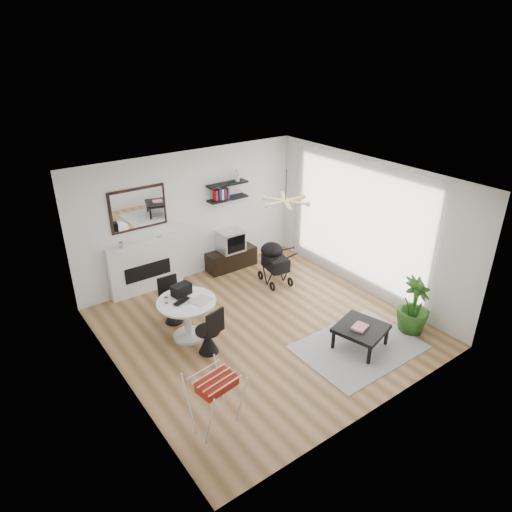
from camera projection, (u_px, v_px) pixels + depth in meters
floor at (262, 327)px, 8.13m from camera, size 5.00×5.00×0.00m
ceiling at (263, 181)px, 6.96m from camera, size 5.00×5.00×0.00m
wall_back at (191, 216)px, 9.37m from camera, size 5.00×0.00×5.00m
wall_left at (116, 307)px, 6.23m from camera, size 0.00×5.00×5.00m
wall_right at (366, 227)px, 8.86m from camera, size 0.00×5.00×5.00m
sheer_curtain at (355, 225)px, 8.95m from camera, size 0.04×3.60×2.60m
fireplace at (145, 260)px, 9.03m from camera, size 1.50×0.17×2.16m
shelf_lower at (228, 199)px, 9.60m from camera, size 0.90×0.25×0.04m
shelf_upper at (227, 184)px, 9.47m from camera, size 0.90×0.25×0.04m
pendant_lamp at (286, 201)px, 7.78m from camera, size 0.90×0.90×0.10m
tv_console at (231, 259)px, 10.15m from camera, size 1.14×0.40×0.43m
crt_tv at (231, 241)px, 9.95m from camera, size 0.53×0.46×0.46m
dining_table at (187, 313)px, 7.67m from camera, size 0.99×0.99×0.73m
laptop at (184, 302)px, 7.50m from camera, size 0.37×0.31×0.03m
black_bag at (181, 290)px, 7.71m from camera, size 0.36×0.25×0.20m
newspaper at (201, 300)px, 7.57m from camera, size 0.41×0.37×0.01m
drinking_glass at (166, 300)px, 7.49m from camera, size 0.06×0.06×0.11m
chair_far at (173, 308)px, 8.20m from camera, size 0.41×0.41×0.85m
chair_near at (209, 338)px, 7.39m from camera, size 0.43×0.44×0.86m
drying_rack at (215, 401)px, 5.87m from camera, size 0.65×0.62×0.86m
stroller at (274, 264)px, 9.50m from camera, size 0.59×0.81×0.94m
rug at (359, 347)px, 7.61m from camera, size 1.99×1.44×0.01m
coffee_table at (361, 329)px, 7.48m from camera, size 0.93×0.93×0.39m
magazines at (360, 327)px, 7.41m from camera, size 0.32×0.28×0.04m
potted_plant at (414, 306)px, 7.83m from camera, size 0.66×0.66×1.01m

